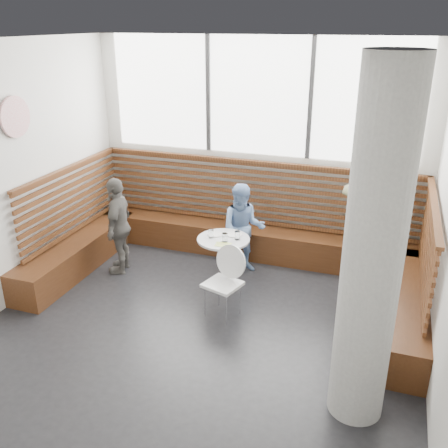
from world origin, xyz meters
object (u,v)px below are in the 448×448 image
(adult_man, at_px, (363,241))
(child_back, at_px, (243,229))
(concrete_column, at_px, (373,254))
(cafe_chair, at_px, (224,276))
(cafe_table, at_px, (223,252))
(child_left, at_px, (119,225))

(adult_man, relative_size, child_back, 1.32)
(concrete_column, distance_m, cafe_chair, 2.32)
(child_back, bearing_deg, concrete_column, -67.41)
(concrete_column, xyz_separation_m, cafe_chair, (-1.69, 1.16, -1.09))
(cafe_table, distance_m, adult_man, 1.80)
(concrete_column, bearing_deg, adult_man, 94.63)
(adult_man, bearing_deg, concrete_column, 163.12)
(cafe_table, height_order, cafe_chair, cafe_chair)
(child_back, distance_m, child_left, 1.75)
(cafe_table, height_order, child_left, child_left)
(concrete_column, distance_m, child_back, 3.10)
(child_left, bearing_deg, concrete_column, 49.78)
(child_left, bearing_deg, cafe_chair, 58.14)
(concrete_column, height_order, cafe_chair, concrete_column)
(cafe_chair, bearing_deg, cafe_table, 127.15)
(child_back, bearing_deg, cafe_table, -115.85)
(concrete_column, relative_size, child_back, 2.46)
(adult_man, height_order, child_left, adult_man)
(cafe_table, height_order, adult_man, adult_man)
(concrete_column, height_order, child_left, concrete_column)
(adult_man, distance_m, child_back, 1.71)
(adult_man, distance_m, child_left, 3.33)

